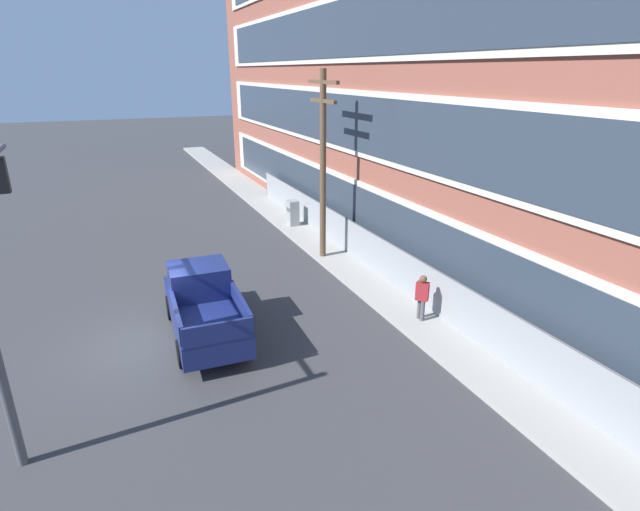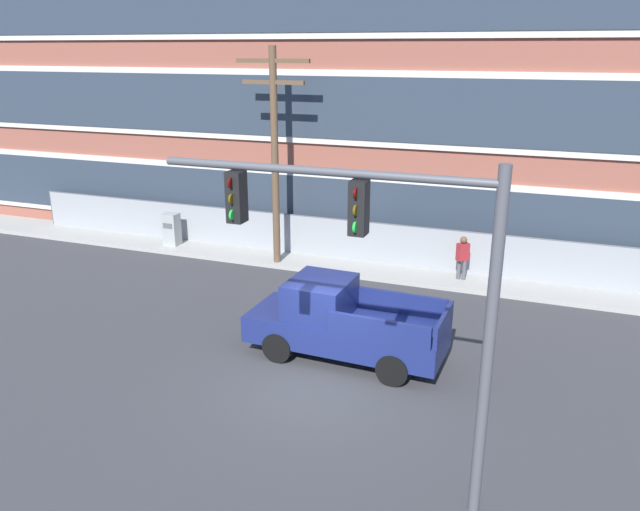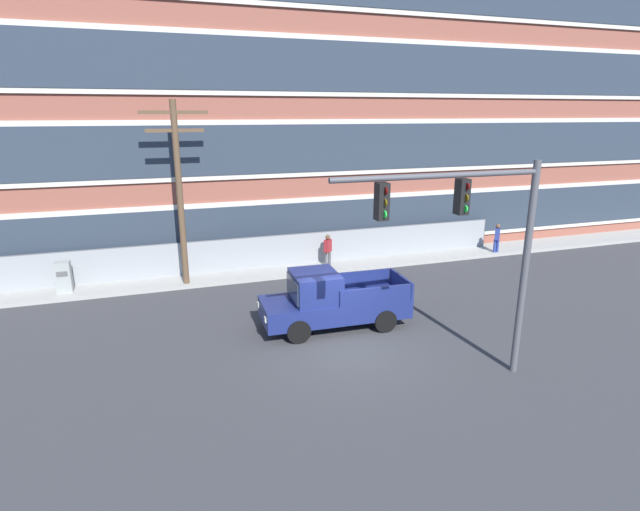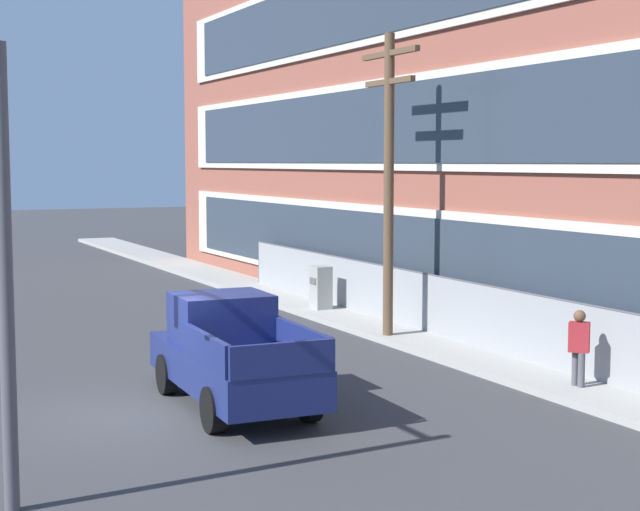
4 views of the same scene
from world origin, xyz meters
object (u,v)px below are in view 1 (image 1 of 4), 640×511
object	(u,v)px
utility_pole_near_corner	(323,158)
pedestrian_by_fence	(422,296)
pickup_truck_navy	(203,305)
electrical_cabinet	(293,214)

from	to	relation	value
utility_pole_near_corner	pedestrian_by_fence	distance (m)	7.54
pickup_truck_navy	pedestrian_by_fence	bearing A→B (deg)	71.73
utility_pole_near_corner	pedestrian_by_fence	world-z (taller)	utility_pole_near_corner
pickup_truck_navy	utility_pole_near_corner	distance (m)	8.28
pickup_truck_navy	electrical_cabinet	xyz separation A→B (m)	(-9.38, 6.44, -0.23)
pickup_truck_navy	utility_pole_near_corner	world-z (taller)	utility_pole_near_corner
utility_pole_near_corner	pedestrian_by_fence	bearing A→B (deg)	4.36
pickup_truck_navy	electrical_cabinet	distance (m)	11.38
utility_pole_near_corner	electrical_cabinet	bearing A→B (deg)	174.93
pickup_truck_navy	electrical_cabinet	world-z (taller)	pickup_truck_navy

